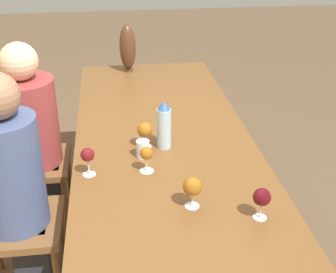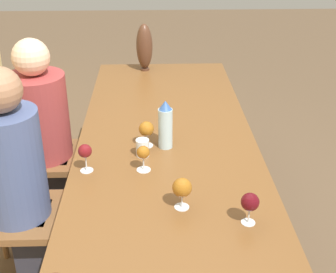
# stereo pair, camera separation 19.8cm
# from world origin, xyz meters

# --- Properties ---
(ground_plane) EXTENTS (14.00, 14.00, 0.00)m
(ground_plane) POSITION_xyz_m (0.00, 0.00, 0.00)
(ground_plane) COLOR brown
(dining_table) EXTENTS (2.63, 0.96, 0.78)m
(dining_table) POSITION_xyz_m (0.00, 0.00, 0.71)
(dining_table) COLOR brown
(dining_table) RESTS_ON ground_plane
(water_bottle) EXTENTS (0.07, 0.07, 0.26)m
(water_bottle) POSITION_xyz_m (-0.06, 0.01, 0.90)
(water_bottle) COLOR #ADCCD6
(water_bottle) RESTS_ON dining_table
(water_tumbler) EXTENTS (0.07, 0.07, 0.09)m
(water_tumbler) POSITION_xyz_m (-0.15, 0.13, 0.82)
(water_tumbler) COLOR silver
(water_tumbler) RESTS_ON dining_table
(vase) EXTENTS (0.12, 0.12, 0.35)m
(vase) POSITION_xyz_m (1.17, 0.13, 0.96)
(vase) COLOR #4C2D1E
(vase) RESTS_ON dining_table
(wine_glass_0) EXTENTS (0.07, 0.07, 0.13)m
(wine_glass_0) POSITION_xyz_m (-0.30, 0.12, 0.87)
(wine_glass_0) COLOR silver
(wine_glass_0) RESTS_ON dining_table
(wine_glass_1) EXTENTS (0.08, 0.08, 0.14)m
(wine_glass_1) POSITION_xyz_m (-0.61, -0.04, 0.88)
(wine_glass_1) COLOR silver
(wine_glass_1) RESTS_ON dining_table
(wine_glass_2) EXTENTS (0.08, 0.08, 0.14)m
(wine_glass_2) POSITION_xyz_m (-0.05, 0.11, 0.87)
(wine_glass_2) COLOR silver
(wine_glass_2) RESTS_ON dining_table
(wine_glass_3) EXTENTS (0.07, 0.07, 0.14)m
(wine_glass_3) POSITION_xyz_m (-0.29, 0.40, 0.88)
(wine_glass_3) COLOR silver
(wine_glass_3) RESTS_ON dining_table
(wine_glass_6) EXTENTS (0.07, 0.07, 0.14)m
(wine_glass_6) POSITION_xyz_m (-0.72, -0.30, 0.88)
(wine_glass_6) COLOR silver
(wine_glass_6) RESTS_ON dining_table
(chair_near) EXTENTS (0.44, 0.44, 0.87)m
(chair_near) POSITION_xyz_m (-0.19, 0.85, 0.48)
(chair_near) COLOR brown
(chair_near) RESTS_ON ground_plane
(chair_far) EXTENTS (0.44, 0.44, 0.87)m
(chair_far) POSITION_xyz_m (0.44, 0.85, 0.48)
(chair_far) COLOR brown
(chair_far) RESTS_ON ground_plane
(person_near) EXTENTS (0.33, 0.33, 1.27)m
(person_near) POSITION_xyz_m (-0.19, 0.77, 0.69)
(person_near) COLOR #2D2D38
(person_near) RESTS_ON ground_plane
(person_far) EXTENTS (0.37, 0.37, 1.23)m
(person_far) POSITION_xyz_m (0.44, 0.77, 0.65)
(person_far) COLOR #2D2D38
(person_far) RESTS_ON ground_plane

